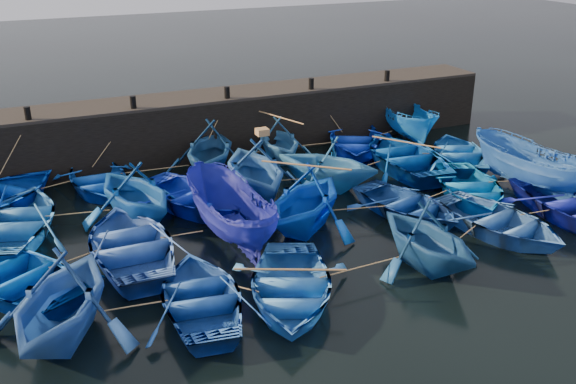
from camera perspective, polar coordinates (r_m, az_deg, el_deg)
name	(u,v)px	position (r m, az deg, el deg)	size (l,w,h in m)	color
ground	(329,248)	(20.51, 3.66, -4.96)	(120.00, 120.00, 0.00)	black
quay_wall	(222,123)	(29.07, -5.90, 6.09)	(26.00, 2.50, 2.50)	black
quay_top	(221,95)	(28.73, -6.01, 8.59)	(26.00, 2.50, 0.12)	black
bollard_0	(28,113)	(26.47, -22.14, 6.51)	(0.24, 0.24, 0.50)	black
bollard_1	(133,102)	(26.86, -13.60, 7.77)	(0.24, 0.24, 0.50)	black
bollard_2	(227,92)	(27.82, -5.44, 8.81)	(0.24, 0.24, 0.50)	black
bollard_3	(311,84)	(29.30, 2.08, 9.60)	(0.24, 0.24, 0.50)	black
bollard_4	(387,76)	(31.23, 8.80, 10.18)	(0.24, 0.24, 0.50)	black
boat_1	(97,179)	(25.70, -16.59, 1.13)	(3.24, 4.52, 0.94)	#093BA2
boat_2	(210,148)	(26.15, -6.97, 3.89)	(3.76, 4.36, 2.29)	navy
boat_3	(279,139)	(27.61, -0.83, 4.70)	(3.18, 3.69, 1.94)	#306EB2
boat_4	(355,140)	(29.13, 5.97, 4.63)	(3.63, 5.08, 1.05)	#0623A2
boat_5	(409,121)	(30.93, 10.69, 6.18)	(1.78, 4.72, 1.82)	blue
boat_6	(16,221)	(22.76, -23.00, -2.37)	(3.84, 5.36, 1.11)	blue
boat_7	(135,190)	(22.48, -13.45, 0.14)	(3.67, 4.25, 2.24)	#0F4C99
boat_8	(198,197)	(23.08, -7.99, -0.41)	(3.67, 5.13, 1.07)	#0B26C8
boat_9	(255,167)	(23.70, -2.93, 2.19)	(3.97, 4.61, 2.43)	#22569C
boat_10	(327,162)	(24.63, 3.51, 2.64)	(3.52, 4.08, 2.15)	#2367A7
boat_11	(405,156)	(27.25, 10.33, 3.19)	(3.94, 5.51, 1.14)	navy
boat_12	(459,152)	(28.50, 14.99, 3.42)	(3.21, 4.48, 0.93)	blue
boat_13	(15,275)	(19.45, -23.11, -6.84)	(3.56, 4.97, 1.03)	#003EA6
boat_14	(131,243)	(20.11, -13.76, -4.45)	(3.79, 5.30, 1.10)	#2950AD
boat_15	(229,213)	(20.52, -5.25, -1.89)	(1.95, 5.17, 2.00)	navy
boat_16	(306,199)	(21.15, 1.58, -0.60)	(3.74, 4.34, 2.29)	#033CC9
boat_17	(407,204)	(22.81, 10.56, -1.09)	(3.11, 4.35, 0.90)	navy
boat_18	(469,187)	(24.73, 15.81, 0.42)	(3.37, 4.71, 0.98)	#075EAF
boat_19	(531,167)	(26.07, 20.76, 2.12)	(1.93, 5.13, 1.99)	#1F539D
boat_20	(60,298)	(16.63, -19.61, -8.85)	(3.85, 4.46, 2.35)	#25549D
boat_21	(202,296)	(17.26, -7.68, -9.12)	(3.20, 4.48, 0.93)	navy
boat_22	(290,287)	(17.45, 0.18, -8.40)	(3.39, 4.75, 0.98)	blue
boat_23	(427,236)	(19.33, 12.28, -3.86)	(3.38, 3.92, 2.06)	navy
boat_24	(499,221)	(22.21, 18.27, -2.47)	(3.41, 4.76, 0.99)	#2C5CA9
boat_25	(574,205)	(24.25, 24.07, -1.08)	(3.73, 5.21, 1.08)	navy
wooden_crate	(262,132)	(23.37, -2.31, 5.37)	(0.43, 0.41, 0.24)	#9B7343
mooring_ropes	(258,171)	(24.25, -2.66, 1.85)	(18.15, 11.94, 2.10)	tan
loose_oars	(324,164)	(22.91, 3.20, 2.53)	(10.87, 12.59, 1.36)	#99724C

